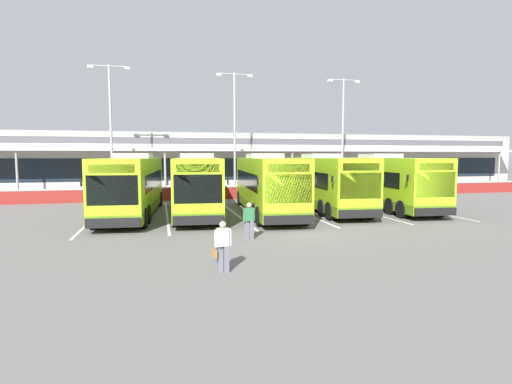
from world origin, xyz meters
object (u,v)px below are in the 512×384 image
(coach_bus_right_centre, at_px, (325,183))
(coach_bus_rightmost, at_px, (385,182))
(pedestrian_near_bin, at_px, (249,220))
(lamp_post_east, at_px, (343,128))
(pedestrian_with_handbag, at_px, (222,245))
(lamp_post_centre, at_px, (235,126))
(coach_bus_leftmost, at_px, (133,186))
(coach_bus_centre, at_px, (267,185))
(lamp_post_west, at_px, (111,123))
(coach_bus_left_centre, at_px, (197,185))

(coach_bus_right_centre, height_order, coach_bus_rightmost, same)
(pedestrian_near_bin, bearing_deg, lamp_post_east, 55.03)
(pedestrian_with_handbag, relative_size, pedestrian_near_bin, 1.00)
(pedestrian_with_handbag, xyz_separation_m, pedestrian_near_bin, (1.87, 4.61, 0.02))
(coach_bus_right_centre, relative_size, lamp_post_centre, 1.12)
(lamp_post_centre, bearing_deg, pedestrian_with_handbag, -101.35)
(coach_bus_leftmost, height_order, lamp_post_centre, lamp_post_centre)
(lamp_post_east, bearing_deg, coach_bus_centre, -132.35)
(coach_bus_leftmost, height_order, lamp_post_west, lamp_post_west)
(coach_bus_leftmost, distance_m, coach_bus_centre, 8.24)
(pedestrian_with_handbag, bearing_deg, lamp_post_centre, 78.65)
(coach_bus_centre, xyz_separation_m, lamp_post_west, (-10.37, 10.65, 4.50))
(coach_bus_rightmost, xyz_separation_m, lamp_post_west, (-19.14, 9.84, 4.50))
(coach_bus_right_centre, bearing_deg, lamp_post_east, 59.32)
(coach_bus_centre, relative_size, pedestrian_near_bin, 7.60)
(lamp_post_west, bearing_deg, coach_bus_centre, -45.75)
(coach_bus_left_centre, height_order, coach_bus_centre, same)
(coach_bus_left_centre, relative_size, pedestrian_near_bin, 7.60)
(lamp_post_west, relative_size, lamp_post_centre, 1.00)
(coach_bus_leftmost, height_order, lamp_post_east, lamp_post_east)
(coach_bus_leftmost, xyz_separation_m, coach_bus_rightmost, (16.94, -0.22, 0.00))
(coach_bus_leftmost, relative_size, lamp_post_centre, 1.12)
(coach_bus_leftmost, xyz_separation_m, coach_bus_left_centre, (3.91, -0.15, 0.00))
(coach_bus_leftmost, height_order, pedestrian_with_handbag, coach_bus_leftmost)
(lamp_post_centre, bearing_deg, lamp_post_east, 1.63)
(coach_bus_leftmost, relative_size, pedestrian_near_bin, 7.60)
(lamp_post_west, relative_size, lamp_post_east, 1.00)
(coach_bus_left_centre, bearing_deg, coach_bus_centre, -11.67)
(pedestrian_near_bin, height_order, lamp_post_centre, lamp_post_centre)
(coach_bus_leftmost, bearing_deg, pedestrian_with_handbag, -75.23)
(coach_bus_right_centre, xyz_separation_m, pedestrian_with_handbag, (-9.05, -13.26, -0.93))
(coach_bus_left_centre, distance_m, lamp_post_centre, 12.27)
(coach_bus_left_centre, height_order, pedestrian_with_handbag, coach_bus_left_centre)
(coach_bus_left_centre, distance_m, pedestrian_near_bin, 8.64)
(coach_bus_right_centre, distance_m, lamp_post_west, 18.15)
(coach_bus_leftmost, distance_m, pedestrian_near_bin, 10.19)
(coach_bus_right_centre, height_order, pedestrian_with_handbag, coach_bus_right_centre)
(coach_bus_centre, height_order, coach_bus_right_centre, same)
(pedestrian_near_bin, bearing_deg, lamp_post_west, 112.50)
(coach_bus_leftmost, relative_size, pedestrian_with_handbag, 7.60)
(coach_bus_centre, distance_m, pedestrian_with_handbag, 13.10)
(pedestrian_near_bin, bearing_deg, coach_bus_rightmost, 35.94)
(lamp_post_east, bearing_deg, lamp_post_centre, -178.37)
(coach_bus_left_centre, distance_m, coach_bus_centre, 4.35)
(lamp_post_centre, bearing_deg, lamp_post_west, -175.61)
(coach_bus_centre, height_order, pedestrian_near_bin, coach_bus_centre)
(coach_bus_right_centre, bearing_deg, pedestrian_with_handbag, -124.33)
(pedestrian_near_bin, bearing_deg, pedestrian_with_handbag, -112.06)
(coach_bus_right_centre, bearing_deg, lamp_post_centre, 112.51)
(pedestrian_with_handbag, relative_size, lamp_post_west, 0.15)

